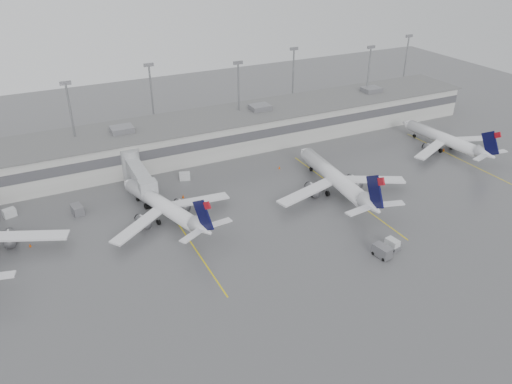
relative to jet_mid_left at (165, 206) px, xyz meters
name	(u,v)px	position (x,y,z in m)	size (l,w,h in m)	color
ground	(340,280)	(19.08, -29.91, -2.93)	(260.00, 260.00, 0.00)	#565658
terminal	(206,134)	(19.08, 28.07, 1.24)	(152.00, 17.00, 9.45)	#ADADA8
light_masts	(196,97)	(19.08, 33.84, 9.10)	(142.40, 8.00, 20.60)	gray
jet_bridge_right	(136,171)	(-1.42, 15.81, 0.94)	(4.00, 17.20, 7.00)	#9C9FA1
stand_markings	(269,211)	(19.08, -5.91, -2.92)	(105.25, 40.00, 0.01)	yellow
jet_mid_left	(165,206)	(0.00, 0.00, 0.00)	(24.81, 28.25, 9.42)	white
jet_mid_right	(337,179)	(35.14, -5.23, 0.37)	(29.22, 32.86, 10.63)	white
jet_far_right	(446,139)	(72.25, 1.53, -0.01)	(25.81, 29.02, 9.39)	white
baggage_tug	(392,245)	(32.34, -26.50, -2.25)	(2.13, 2.94, 1.75)	silver
baggage_cart	(382,251)	(29.14, -27.70, -1.86)	(2.29, 3.43, 2.05)	slate
gse_uld_a	(9,213)	(-26.61, 14.47, -2.12)	(2.28, 1.52, 1.61)	silver
gse_uld_b	(185,176)	(8.83, 14.72, -2.11)	(2.31, 1.54, 1.64)	silver
gse_uld_c	(317,163)	(38.64, 7.46, -1.98)	(2.69, 1.79, 1.90)	silver
gse_loader	(77,210)	(-14.75, 9.72, -2.00)	(1.86, 2.97, 1.86)	slate
cone_a	(30,245)	(-24.02, 1.73, -2.61)	(0.41, 0.41, 0.64)	#E75004
cone_b	(183,196)	(5.73, 6.81, -2.55)	(0.47, 0.47, 0.75)	#E75004
cone_c	(279,167)	(30.20, 10.35, -2.59)	(0.43, 0.43, 0.68)	#E75004
cone_d	(444,149)	(71.86, 1.31, -2.54)	(0.49, 0.49, 0.78)	#E75004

